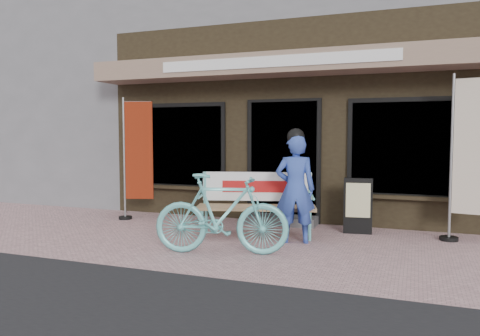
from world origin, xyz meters
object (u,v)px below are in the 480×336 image
at_px(nobori_cream, 470,156).
at_px(person, 295,187).
at_px(bench, 256,199).
at_px(nobori_red, 136,157).
at_px(bicycle, 221,214).
at_px(menu_stand, 358,205).

bearing_deg(nobori_cream, person, -149.10).
bearing_deg(bench, nobori_red, 151.94).
relative_size(person, bicycle, 0.94).
xyz_separation_m(bicycle, menu_stand, (1.53, 1.92, -0.08)).
distance_m(bench, person, 0.76).
relative_size(bench, nobori_cream, 0.76).
bearing_deg(person, nobori_cream, 5.39).
height_order(person, menu_stand, person).
xyz_separation_m(nobori_cream, menu_stand, (-1.57, 0.05, -0.81)).
bearing_deg(person, menu_stand, 34.70).
xyz_separation_m(bicycle, nobori_red, (-2.45, 1.77, 0.63)).
relative_size(nobori_red, menu_stand, 2.54).
bearing_deg(menu_stand, nobori_red, 174.21).
bearing_deg(bench, nobori_cream, -4.03).
distance_m(bicycle, nobori_cream, 3.69).
distance_m(bicycle, menu_stand, 2.45).
distance_m(bench, menu_stand, 1.62).
bearing_deg(bicycle, person, -51.16).
height_order(nobori_red, menu_stand, nobori_red).
relative_size(person, nobori_red, 0.74).
bearing_deg(menu_stand, nobori_cream, -9.62).
relative_size(bicycle, menu_stand, 2.00).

